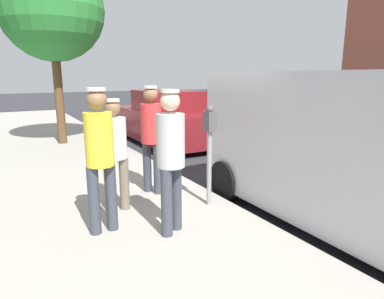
% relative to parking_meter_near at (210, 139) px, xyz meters
% --- Properties ---
extents(ground_plane, '(80.00, 80.00, 0.00)m').
position_rel_parking_meter_near_xyz_m(ground_plane, '(-1.35, -0.45, -1.18)').
color(ground_plane, '#2D2D33').
extents(sidewalk_slab, '(5.00, 32.00, 0.15)m').
position_rel_parking_meter_near_xyz_m(sidewalk_slab, '(2.15, -0.45, -1.11)').
color(sidewalk_slab, '#9E998E').
rests_on(sidewalk_slab, ground).
extents(parking_meter_near, '(0.14, 0.18, 1.52)m').
position_rel_parking_meter_near_xyz_m(parking_meter_near, '(0.00, 0.00, 0.00)').
color(parking_meter_near, gray).
rests_on(parking_meter_near, sidewalk_slab).
extents(pedestrian_in_red, '(0.34, 0.34, 1.78)m').
position_rel_parking_meter_near_xyz_m(pedestrian_in_red, '(0.52, -0.94, -0.00)').
color(pedestrian_in_red, '#383D47').
rests_on(pedestrian_in_red, sidewalk_slab).
extents(pedestrian_in_yellow, '(0.36, 0.34, 1.81)m').
position_rel_parking_meter_near_xyz_m(pedestrian_in_yellow, '(1.64, 0.09, 0.01)').
color(pedestrian_in_yellow, '#383D47').
rests_on(pedestrian_in_yellow, sidewalk_slab).
extents(pedestrian_in_gray, '(0.34, 0.34, 1.79)m').
position_rel_parking_meter_near_xyz_m(pedestrian_in_gray, '(0.91, 0.54, 0.00)').
color(pedestrian_in_gray, '#383D47').
rests_on(pedestrian_in_gray, sidewalk_slab).
extents(pedestrian_in_white, '(0.34, 0.34, 1.63)m').
position_rel_parking_meter_near_xyz_m(pedestrian_in_white, '(1.27, -0.52, -0.10)').
color(pedestrian_in_white, '#726656').
rests_on(pedestrian_in_white, sidewalk_slab).
extents(parked_van, '(2.20, 5.23, 2.15)m').
position_rel_parking_meter_near_xyz_m(parked_van, '(-1.50, 1.69, -0.03)').
color(parked_van, '#BCBCC1').
rests_on(parked_van, ground).
extents(parked_sedan_behind, '(1.99, 4.42, 1.65)m').
position_rel_parking_meter_near_xyz_m(parked_sedan_behind, '(-1.78, -5.24, -0.43)').
color(parked_sedan_behind, maroon).
rests_on(parked_sedan_behind, ground).
extents(street_tree, '(2.79, 2.79, 5.10)m').
position_rel_parking_meter_near_xyz_m(street_tree, '(1.12, -6.15, 2.65)').
color(street_tree, brown).
rests_on(street_tree, sidewalk_slab).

